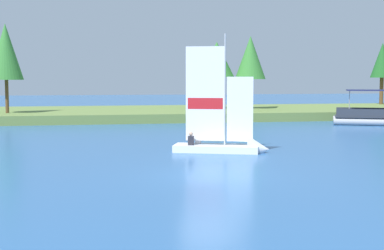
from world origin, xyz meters
The scene contains 9 objects.
ground_plane centered at (0.00, 0.00, 0.00)m, with size 200.00×200.00×0.00m, color #2D609E.
shore_bank centered at (0.00, 31.49, 0.38)m, with size 80.00×14.87×0.76m, color olive.
shoreline_tree_midleft centered at (-11.51, 28.06, 5.91)m, with size 2.84×2.84×7.53m.
shoreline_tree_centre centered at (7.40, 31.31, 5.47)m, with size 3.37×3.37×6.40m.
shoreline_tree_midright centered at (10.56, 30.68, 5.66)m, with size 2.94×2.94×6.97m.
shoreline_tree_right centered at (27.59, 36.55, 5.63)m, with size 2.58×2.58×6.87m.
wooden_dock centered at (19.49, 21.52, 0.23)m, with size 1.85×6.06×0.45m, color brown.
sailboat centered at (2.54, 6.30, 0.44)m, with size 5.00×2.96×6.44m.
pontoon_boat centered at (17.62, 20.07, 0.68)m, with size 6.53×4.65×2.79m.
Camera 1 is at (-4.41, -20.35, 3.75)m, focal length 51.37 mm.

